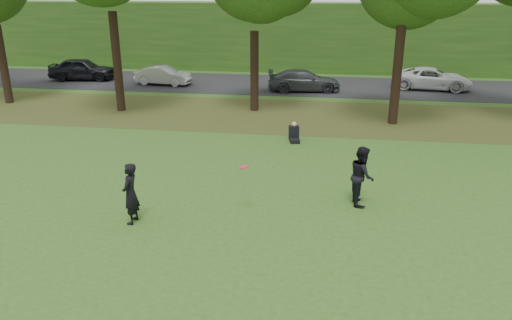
{
  "coord_description": "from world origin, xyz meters",
  "views": [
    {
      "loc": [
        0.88,
        -11.74,
        6.49
      ],
      "look_at": [
        -1.23,
        2.54,
        1.3
      ],
      "focal_mm": 35.0,
      "sensor_mm": 36.0,
      "label": 1
    }
  ],
  "objects": [
    {
      "name": "ground",
      "position": [
        0.0,
        0.0,
        0.0
      ],
      "size": [
        120.0,
        120.0,
        0.0
      ],
      "primitive_type": "plane",
      "color": "#325019",
      "rests_on": "ground"
    },
    {
      "name": "leaf_litter",
      "position": [
        0.0,
        13.0,
        0.01
      ],
      "size": [
        60.0,
        7.0,
        0.01
      ],
      "primitive_type": "cube",
      "color": "#473D19",
      "rests_on": "ground"
    },
    {
      "name": "street",
      "position": [
        0.0,
        21.0,
        0.01
      ],
      "size": [
        70.0,
        7.0,
        0.02
      ],
      "primitive_type": "cube",
      "color": "black",
      "rests_on": "ground"
    },
    {
      "name": "far_hedge",
      "position": [
        0.0,
        27.0,
        2.5
      ],
      "size": [
        70.0,
        3.0,
        5.0
      ],
      "primitive_type": "cube",
      "color": "#214814",
      "rests_on": "ground"
    },
    {
      "name": "player_left",
      "position": [
        -4.47,
        0.4,
        0.89
      ],
      "size": [
        0.43,
        0.66,
        1.78
      ],
      "primitive_type": "imported",
      "rotation": [
        0.0,
        0.0,
        -1.58
      ],
      "color": "black",
      "rests_on": "ground"
    },
    {
      "name": "player_right",
      "position": [
        2.0,
        2.68,
        0.92
      ],
      "size": [
        0.78,
        0.95,
        1.84
      ],
      "primitive_type": "imported",
      "rotation": [
        0.0,
        0.0,
        1.66
      ],
      "color": "black",
      "rests_on": "ground"
    },
    {
      "name": "parked_cars",
      "position": [
        0.93,
        20.38,
        0.71
      ],
      "size": [
        37.9,
        4.28,
        1.5
      ],
      "color": "black",
      "rests_on": "street"
    },
    {
      "name": "frisbee",
      "position": [
        -1.42,
        1.39,
        1.49
      ],
      "size": [
        0.38,
        0.38,
        0.08
      ],
      "color": "#F8144C",
      "rests_on": "ground"
    },
    {
      "name": "seated_person",
      "position": [
        -0.51,
        8.79,
        0.31
      ],
      "size": [
        0.55,
        0.8,
        0.83
      ],
      "rotation": [
        0.0,
        0.0,
        0.2
      ],
      "color": "black",
      "rests_on": "ground"
    }
  ]
}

